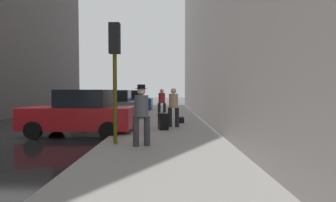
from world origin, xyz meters
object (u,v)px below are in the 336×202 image
fire_hydrant (132,117)px  parked_blue_sedan (127,101)px  rolling_suitcase (162,121)px  duffel_bag (179,120)px  parked_gray_coupe (110,106)px  pedestrian_with_beanie (140,112)px  pedestrian_in_tan_coat (172,105)px  pedestrian_in_red_jacket (161,101)px  traffic_light (114,57)px  parked_red_hatchback (80,114)px

fire_hydrant → parked_blue_sedan: bearing=100.0°
rolling_suitcase → duffel_bag: 2.39m
parked_gray_coupe → pedestrian_with_beanie: bearing=-72.2°
rolling_suitcase → fire_hydrant: bearing=132.7°
parked_blue_sedan → pedestrian_in_tan_coat: 11.61m
pedestrian_in_tan_coat → duffel_bag: pedestrian_in_tan_coat is taller
pedestrian_in_tan_coat → duffel_bag: size_ratio=3.89×
pedestrian_with_beanie → duffel_bag: size_ratio=4.04×
pedestrian_in_red_jacket → duffel_bag: (1.01, -2.81, -0.81)m
parked_gray_coupe → traffic_light: size_ratio=1.17×
parked_red_hatchback → parked_blue_sedan: bearing=90.0°
parked_gray_coupe → fire_hydrant: size_ratio=5.99×
pedestrian_in_tan_coat → rolling_suitcase: bearing=-119.8°
parked_gray_coupe → pedestrian_in_tan_coat: (3.68, -4.32, 0.26)m
pedestrian_in_tan_coat → pedestrian_with_beanie: pedestrian_with_beanie is taller
parked_red_hatchback → parked_gray_coupe: same height
parked_gray_coupe → parked_blue_sedan: (-0.00, 6.68, 0.00)m
fire_hydrant → pedestrian_in_red_jacket: 3.76m
rolling_suitcase → parked_blue_sedan: bearing=105.4°
parked_gray_coupe → pedestrian_with_beanie: size_ratio=2.37×
fire_hydrant → traffic_light: (0.05, -4.51, 2.26)m
parked_blue_sedan → pedestrian_with_beanie: pedestrian_with_beanie is taller
pedestrian_in_red_jacket → pedestrian_with_beanie: pedestrian_with_beanie is taller
pedestrian_in_red_jacket → pedestrian_with_beanie: size_ratio=0.96×
parked_gray_coupe → rolling_suitcase: 6.05m
parked_gray_coupe → rolling_suitcase: (3.24, -5.09, -0.36)m
pedestrian_in_tan_coat → rolling_suitcase: 1.08m
pedestrian_in_tan_coat → rolling_suitcase: (-0.44, -0.77, -0.61)m
parked_red_hatchback → pedestrian_in_red_jacket: 6.34m
parked_red_hatchback → duffel_bag: bearing=33.9°
traffic_light → duffel_bag: bearing=66.9°
parked_gray_coupe → duffel_bag: bearing=-35.1°
traffic_light → duffel_bag: (2.21, 5.19, -2.47)m
parked_red_hatchback → parked_blue_sedan: same height
parked_blue_sedan → parked_red_hatchback: bearing=-90.0°
pedestrian_with_beanie → traffic_light: bearing=160.3°
parked_gray_coupe → duffel_bag: (4.07, -2.86, -0.56)m
parked_gray_coupe → pedestrian_in_tan_coat: bearing=-49.6°
parked_red_hatchback → pedestrian_in_tan_coat: 3.90m
parked_blue_sedan → parked_gray_coupe: bearing=-90.0°
parked_blue_sedan → pedestrian_in_tan_coat: size_ratio=2.48×
fire_hydrant → pedestrian_in_red_jacket: pedestrian_in_red_jacket is taller
pedestrian_in_tan_coat → pedestrian_in_red_jacket: same height
parked_red_hatchback → pedestrian_with_beanie: size_ratio=2.39×
parked_gray_coupe → pedestrian_in_red_jacket: pedestrian_in_red_jacket is taller
traffic_light → pedestrian_in_tan_coat: traffic_light is taller
pedestrian_in_tan_coat → rolling_suitcase: size_ratio=1.64×
parked_gray_coupe → rolling_suitcase: bearing=-57.5°
parked_gray_coupe → duffel_bag: parked_gray_coupe is taller
parked_blue_sedan → rolling_suitcase: size_ratio=4.09×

